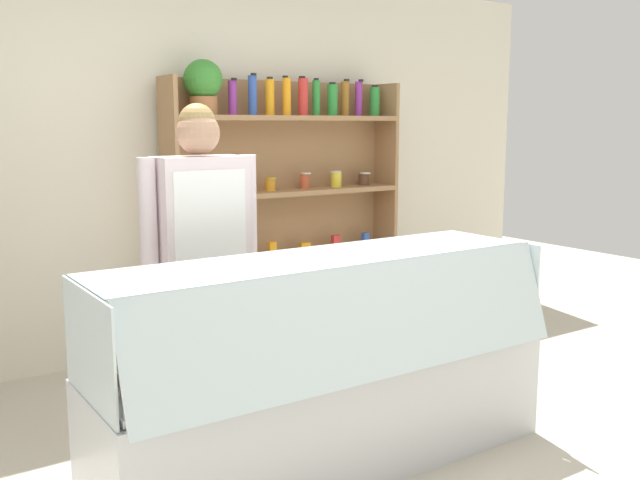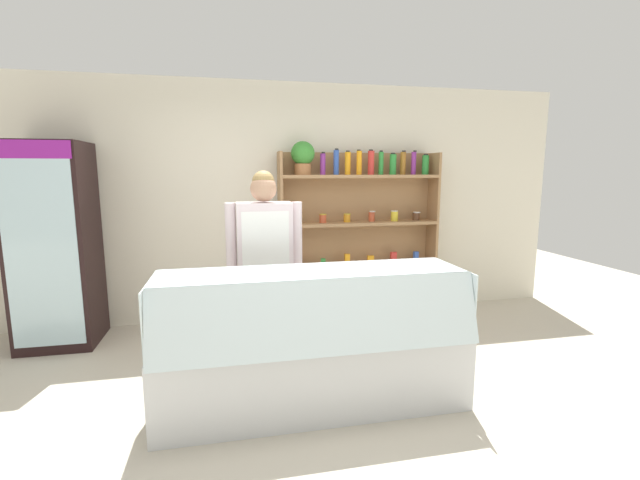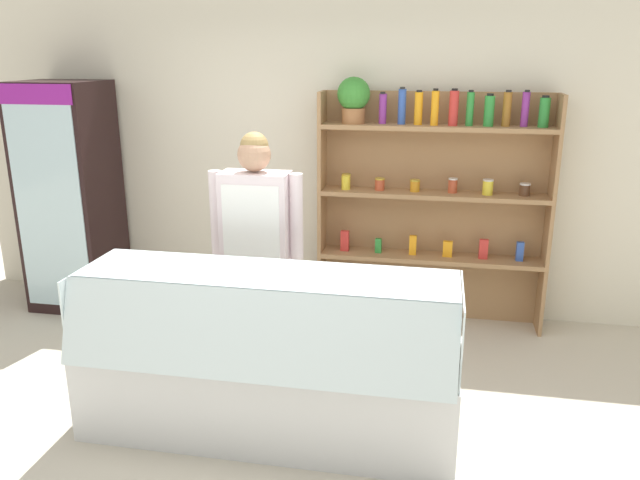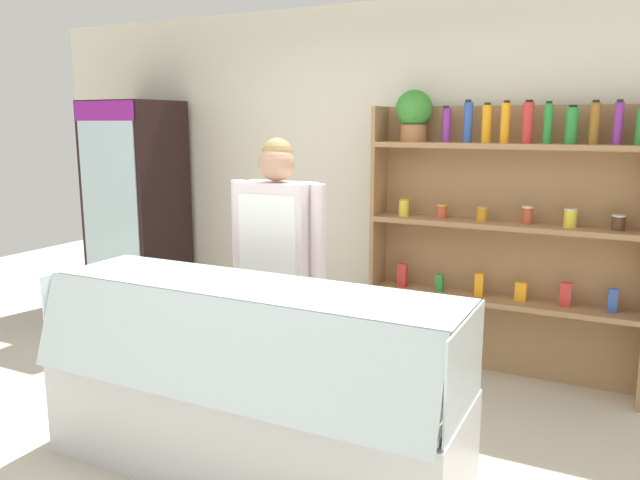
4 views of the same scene
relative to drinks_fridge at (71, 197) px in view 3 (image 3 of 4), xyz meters
The scene contains 6 objects.
ground_plane 3.03m from the drinks_fridge, 36.24° to the right, with size 12.00×12.00×0.00m, color beige.
back_wall 2.38m from the drinks_fridge, 10.72° to the left, with size 6.80×0.10×2.70m, color silver.
drinks_fridge is the anchor object (origin of this frame).
shelving_unit 3.09m from the drinks_fridge, ahead, with size 1.86×0.29×2.03m.
deli_display_case 2.86m from the drinks_fridge, 36.46° to the right, with size 2.22×0.73×1.01m.
shop_clerk 2.15m from the drinks_fridge, 24.29° to the right, with size 0.66×0.25×1.72m.
Camera 3 is at (0.86, -3.16, 2.22)m, focal length 35.00 mm.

